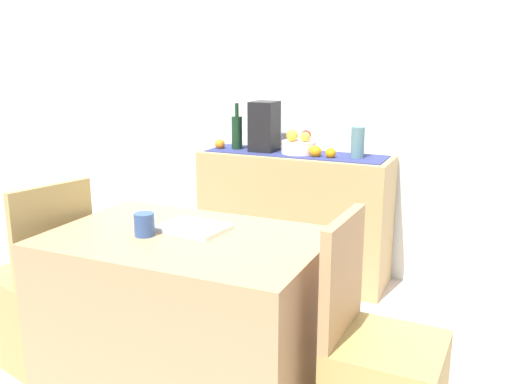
{
  "coord_description": "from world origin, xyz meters",
  "views": [
    {
      "loc": [
        1.31,
        -2.42,
        1.46
      ],
      "look_at": [
        0.06,
        0.35,
        0.71
      ],
      "focal_mm": 39.31,
      "sensor_mm": 36.0,
      "label": 1
    }
  ],
  "objects_px": {
    "fruit_bowl": "(299,147)",
    "dining_table": "(188,319)",
    "wine_bottle": "(237,132)",
    "coffee_maker": "(264,127)",
    "ceramic_vase": "(358,143)",
    "chair_near_window": "(42,307)",
    "open_book": "(193,228)",
    "coffee_cup": "(143,224)",
    "sideboard_console": "(294,217)"
  },
  "relations": [
    {
      "from": "sideboard_console",
      "to": "coffee_maker",
      "type": "distance_m",
      "value": 0.62
    },
    {
      "from": "fruit_bowl",
      "to": "dining_table",
      "type": "relative_size",
      "value": 0.2
    },
    {
      "from": "wine_bottle",
      "to": "dining_table",
      "type": "xyz_separation_m",
      "value": [
        0.48,
        -1.47,
        -0.59
      ]
    },
    {
      "from": "coffee_maker",
      "to": "fruit_bowl",
      "type": "bearing_deg",
      "value": 0.0
    },
    {
      "from": "coffee_maker",
      "to": "ceramic_vase",
      "type": "relative_size",
      "value": 1.68
    },
    {
      "from": "dining_table",
      "to": "coffee_maker",
      "type": "bearing_deg",
      "value": 100.94
    },
    {
      "from": "dining_table",
      "to": "chair_near_window",
      "type": "distance_m",
      "value": 0.83
    },
    {
      "from": "coffee_maker",
      "to": "ceramic_vase",
      "type": "bearing_deg",
      "value": 0.0
    },
    {
      "from": "fruit_bowl",
      "to": "dining_table",
      "type": "xyz_separation_m",
      "value": [
        0.05,
        -1.47,
        -0.51
      ]
    },
    {
      "from": "open_book",
      "to": "coffee_maker",
      "type": "bearing_deg",
      "value": 107.58
    },
    {
      "from": "fruit_bowl",
      "to": "chair_near_window",
      "type": "bearing_deg",
      "value": -117.81
    },
    {
      "from": "coffee_cup",
      "to": "chair_near_window",
      "type": "xyz_separation_m",
      "value": [
        -0.67,
        0.06,
        -0.52
      ]
    },
    {
      "from": "open_book",
      "to": "chair_near_window",
      "type": "distance_m",
      "value": 0.95
    },
    {
      "from": "coffee_cup",
      "to": "chair_near_window",
      "type": "distance_m",
      "value": 0.85
    },
    {
      "from": "sideboard_console",
      "to": "coffee_maker",
      "type": "bearing_deg",
      "value": 180.0
    },
    {
      "from": "coffee_cup",
      "to": "fruit_bowl",
      "type": "bearing_deg",
      "value": 85.87
    },
    {
      "from": "sideboard_console",
      "to": "chair_near_window",
      "type": "bearing_deg",
      "value": -117.14
    },
    {
      "from": "ceramic_vase",
      "to": "chair_near_window",
      "type": "bearing_deg",
      "value": -128.14
    },
    {
      "from": "open_book",
      "to": "fruit_bowl",
      "type": "bearing_deg",
      "value": 97.86
    },
    {
      "from": "wine_bottle",
      "to": "coffee_cup",
      "type": "relative_size",
      "value": 3.28
    },
    {
      "from": "coffee_maker",
      "to": "coffee_cup",
      "type": "bearing_deg",
      "value": -85.24
    },
    {
      "from": "sideboard_console",
      "to": "coffee_cup",
      "type": "xyz_separation_m",
      "value": [
        -0.09,
        -1.54,
        0.37
      ]
    },
    {
      "from": "sideboard_console",
      "to": "fruit_bowl",
      "type": "distance_m",
      "value": 0.47
    },
    {
      "from": "wine_bottle",
      "to": "dining_table",
      "type": "bearing_deg",
      "value": -71.81
    },
    {
      "from": "fruit_bowl",
      "to": "coffee_maker",
      "type": "relative_size",
      "value": 0.67
    },
    {
      "from": "fruit_bowl",
      "to": "coffee_cup",
      "type": "relative_size",
      "value": 2.33
    },
    {
      "from": "fruit_bowl",
      "to": "chair_near_window",
      "type": "relative_size",
      "value": 0.25
    },
    {
      "from": "chair_near_window",
      "to": "coffee_cup",
      "type": "bearing_deg",
      "value": -5.11
    },
    {
      "from": "wine_bottle",
      "to": "coffee_cup",
      "type": "distance_m",
      "value": 1.58
    },
    {
      "from": "fruit_bowl",
      "to": "wine_bottle",
      "type": "height_order",
      "value": "wine_bottle"
    },
    {
      "from": "coffee_maker",
      "to": "coffee_cup",
      "type": "height_order",
      "value": "coffee_maker"
    },
    {
      "from": "dining_table",
      "to": "open_book",
      "type": "relative_size",
      "value": 4.01
    },
    {
      "from": "wine_bottle",
      "to": "chair_near_window",
      "type": "bearing_deg",
      "value": -102.99
    },
    {
      "from": "ceramic_vase",
      "to": "coffee_maker",
      "type": "bearing_deg",
      "value": 180.0
    },
    {
      "from": "fruit_bowl",
      "to": "dining_table",
      "type": "height_order",
      "value": "fruit_bowl"
    },
    {
      "from": "ceramic_vase",
      "to": "dining_table",
      "type": "bearing_deg",
      "value": -102.81
    },
    {
      "from": "dining_table",
      "to": "chair_near_window",
      "type": "relative_size",
      "value": 1.25
    },
    {
      "from": "sideboard_console",
      "to": "fruit_bowl",
      "type": "bearing_deg",
      "value": 0.0
    },
    {
      "from": "fruit_bowl",
      "to": "coffee_cup",
      "type": "xyz_separation_m",
      "value": [
        -0.11,
        -1.54,
        -0.1
      ]
    },
    {
      "from": "open_book",
      "to": "coffee_cup",
      "type": "bearing_deg",
      "value": -127.82
    },
    {
      "from": "dining_table",
      "to": "open_book",
      "type": "height_order",
      "value": "open_book"
    },
    {
      "from": "coffee_maker",
      "to": "ceramic_vase",
      "type": "xyz_separation_m",
      "value": [
        0.62,
        0.0,
        -0.07
      ]
    },
    {
      "from": "wine_bottle",
      "to": "open_book",
      "type": "distance_m",
      "value": 1.48
    },
    {
      "from": "coffee_maker",
      "to": "chair_near_window",
      "type": "bearing_deg",
      "value": -110.09
    },
    {
      "from": "fruit_bowl",
      "to": "chair_near_window",
      "type": "distance_m",
      "value": 1.78
    },
    {
      "from": "dining_table",
      "to": "chair_near_window",
      "type": "xyz_separation_m",
      "value": [
        -0.83,
        -0.0,
        -0.1
      ]
    },
    {
      "from": "dining_table",
      "to": "coffee_cup",
      "type": "distance_m",
      "value": 0.45
    },
    {
      "from": "wine_bottle",
      "to": "open_book",
      "type": "xyz_separation_m",
      "value": [
        0.47,
        -1.39,
        -0.21
      ]
    },
    {
      "from": "sideboard_console",
      "to": "coffee_cup",
      "type": "bearing_deg",
      "value": -93.31
    },
    {
      "from": "ceramic_vase",
      "to": "coffee_cup",
      "type": "xyz_separation_m",
      "value": [
        -0.49,
        -1.54,
        -0.15
      ]
    }
  ]
}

